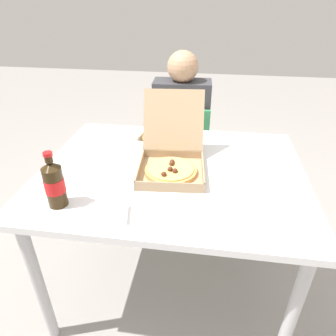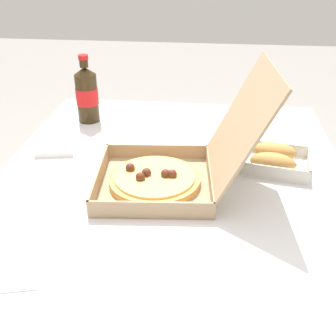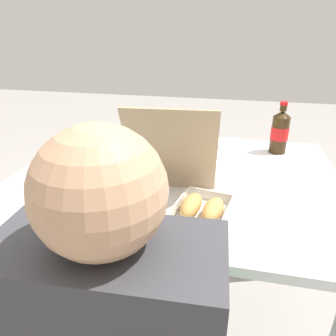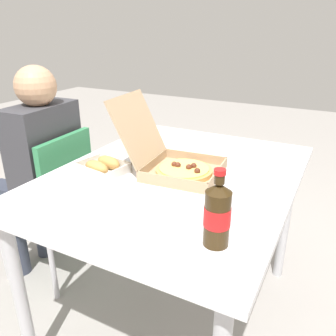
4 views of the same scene
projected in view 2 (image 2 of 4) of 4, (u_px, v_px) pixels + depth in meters
name	position (u px, v px, depth m)	size (l,w,h in m)	color
dining_table	(169.00, 213.00, 1.07)	(1.19, 0.93, 0.75)	white
pizza_box_open	(170.00, 170.00, 1.00)	(0.32, 0.43, 0.30)	tan
bread_side_box	(273.00, 158.00, 1.10)	(0.18, 0.21, 0.06)	white
cola_bottle	(87.00, 94.00, 1.35)	(0.07, 0.07, 0.22)	#33230F
paper_menu	(6.00, 254.00, 0.80)	(0.21, 0.15, 0.00)	white
napkin_pile	(56.00, 146.00, 1.20)	(0.11, 0.11, 0.02)	white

